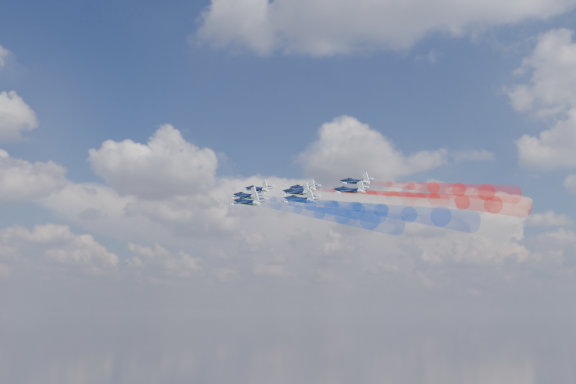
% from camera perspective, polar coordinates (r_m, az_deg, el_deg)
% --- Properties ---
extents(jet_lead, '(16.16, 15.78, 8.31)m').
position_cam_1_polar(jet_lead, '(182.70, -2.76, 0.26)').
color(jet_lead, black).
extents(trail_lead, '(38.53, 29.73, 14.71)m').
position_cam_1_polar(trail_lead, '(159.92, 2.66, -0.37)').
color(trail_lead, white).
extents(jet_inner_left, '(16.16, 15.78, 8.31)m').
position_cam_1_polar(jet_inner_left, '(168.37, -3.77, -0.34)').
color(jet_inner_left, black).
extents(trail_inner_left, '(38.53, 29.73, 14.71)m').
position_cam_1_polar(trail_inner_left, '(145.39, 2.04, -1.13)').
color(trail_inner_left, blue).
extents(jet_inner_right, '(16.16, 15.78, 8.31)m').
position_cam_1_polar(jet_inner_right, '(178.54, 1.35, 0.33)').
color(jet_inner_right, black).
extents(trail_inner_right, '(38.53, 29.73, 14.71)m').
position_cam_1_polar(trail_inner_right, '(157.09, 7.48, -0.30)').
color(trail_inner_right, red).
extents(jet_outer_left, '(16.16, 15.78, 8.31)m').
position_cam_1_polar(jet_outer_left, '(154.91, -3.66, -0.89)').
color(jet_outer_left, black).
extents(trail_outer_left, '(38.53, 29.73, 14.71)m').
position_cam_1_polar(trail_outer_left, '(132.06, 2.76, -1.86)').
color(trail_outer_left, blue).
extents(jet_center_third, '(16.16, 15.78, 8.31)m').
position_cam_1_polar(jet_center_third, '(165.77, 0.77, -0.00)').
color(jet_center_third, black).
extents(trail_center_third, '(38.53, 29.73, 14.71)m').
position_cam_1_polar(trail_center_third, '(144.22, 7.35, -0.75)').
color(trail_center_third, white).
extents(jet_outer_right, '(16.16, 15.78, 8.31)m').
position_cam_1_polar(jet_outer_right, '(175.87, 5.99, 0.92)').
color(jet_outer_right, black).
extents(trail_outer_right, '(38.53, 29.73, 14.71)m').
position_cam_1_polar(trail_outer_right, '(156.03, 12.81, 0.36)').
color(trail_outer_right, red).
extents(jet_rear_left, '(16.16, 15.78, 8.31)m').
position_cam_1_polar(jet_rear_left, '(151.64, 1.02, -0.67)').
color(jet_rear_left, black).
extents(trail_rear_left, '(38.53, 29.73, 14.71)m').
position_cam_1_polar(trail_rear_left, '(130.30, 8.36, -1.60)').
color(trail_rear_left, blue).
extents(jet_rear_right, '(16.16, 15.78, 8.31)m').
position_cam_1_polar(jet_rear_right, '(162.61, 5.49, 0.14)').
color(jet_rear_right, black).
extents(trail_rear_right, '(38.53, 29.73, 14.71)m').
position_cam_1_polar(trail_rear_right, '(142.72, 12.88, -0.59)').
color(trail_rear_right, red).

